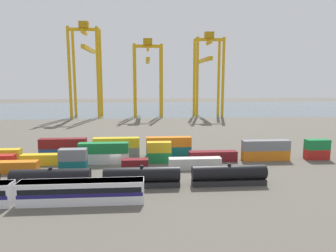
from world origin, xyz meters
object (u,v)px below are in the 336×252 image
shipping_container_17 (9,154)px  shipping_container_22 (169,151)px  freight_tank_row (97,178)px  gantry_crane_east (207,66)px  gantry_crane_west (86,61)px  shipping_container_20 (117,152)px  gantry_crane_central (148,70)px  passenger_train (15,193)px  shipping_container_1 (10,167)px  shipping_container_8 (104,158)px

shipping_container_17 → shipping_container_22: 41.81m
freight_tank_row → gantry_crane_east: size_ratio=1.44×
freight_tank_row → gantry_crane_west: gantry_crane_west is taller
shipping_container_20 → gantry_crane_central: 94.76m
passenger_train → gantry_crane_east: 137.71m
shipping_container_20 → passenger_train: bearing=-114.2°
freight_tank_row → shipping_container_20: (1.60, 23.59, -0.71)m
passenger_train → gantry_crane_central: (23.19, 121.73, 23.51)m
shipping_container_1 → shipping_container_8: bearing=17.5°
shipping_container_20 → gantry_crane_east: gantry_crane_east is taller
passenger_train → shipping_container_8: (11.19, 24.43, -0.84)m
passenger_train → shipping_container_20: (13.78, 30.64, -0.84)m
freight_tank_row → shipping_container_22: (15.54, 23.59, -0.71)m
passenger_train → shipping_container_17: size_ratio=7.01×
shipping_container_17 → gantry_crane_east: size_ratio=0.13×
shipping_container_20 → gantry_crane_central: gantry_crane_central is taller
freight_tank_row → gantry_crane_central: (11.01, 114.68, 23.65)m
shipping_container_17 → shipping_container_22: same height
passenger_train → shipping_container_22: 41.33m
passenger_train → shipping_container_20: size_ratio=3.50×
shipping_container_8 → gantry_crane_central: bearing=83.0°
shipping_container_8 → gantry_crane_central: gantry_crane_central is taller
shipping_container_1 → shipping_container_22: size_ratio=1.00×
shipping_container_8 → gantry_crane_central: (12.00, 97.31, 24.36)m
passenger_train → gantry_crane_central: bearing=79.2°
shipping_container_20 → gantry_crane_west: gantry_crane_west is taller
freight_tank_row → shipping_container_20: bearing=86.1°
gantry_crane_central → gantry_crane_east: size_ratio=0.92×
freight_tank_row → gantry_crane_west: size_ratio=1.31×
passenger_train → shipping_container_20: bearing=65.8°
shipping_container_8 → shipping_container_17: (-25.28, 6.22, 0.00)m
shipping_container_1 → gantry_crane_east: bearing=58.2°
gantry_crane_east → shipping_container_20: bearing=-114.8°
gantry_crane_central → gantry_crane_east: bearing=2.2°
passenger_train → gantry_crane_east: size_ratio=0.93×
freight_tank_row → shipping_container_20: size_ratio=5.44×
shipping_container_8 → shipping_container_20: (2.60, 6.22, 0.00)m
shipping_container_22 → gantry_crane_central: size_ratio=0.29×
gantry_crane_central → passenger_train: bearing=-100.8°
shipping_container_20 → gantry_crane_central: size_ratio=0.29×
freight_tank_row → shipping_container_8: freight_tank_row is taller
shipping_container_8 → gantry_crane_central: size_ratio=0.29×
shipping_container_17 → shipping_container_8: bearing=-13.8°
passenger_train → shipping_container_17: passenger_train is taller
shipping_container_1 → gantry_crane_east: (65.09, 104.78, 26.20)m
shipping_container_1 → gantry_crane_central: 110.99m
passenger_train → freight_tank_row: freight_tank_row is taller
gantry_crane_west → gantry_crane_east: gantry_crane_west is taller
shipping_container_20 → gantry_crane_east: (42.73, 92.35, 26.20)m
shipping_container_8 → gantry_crane_central: 101.02m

